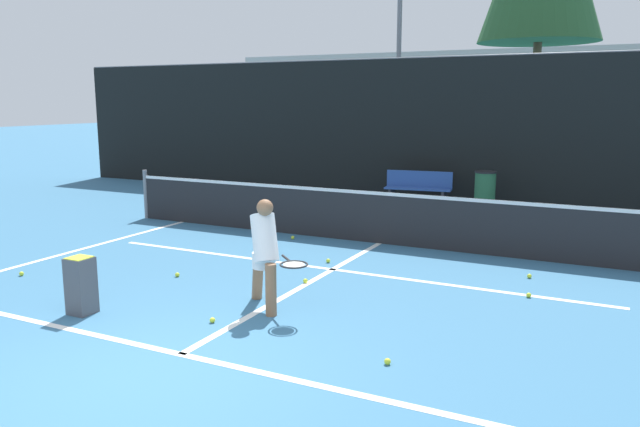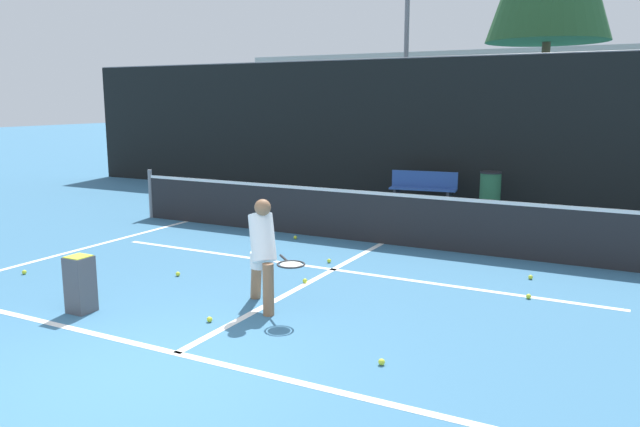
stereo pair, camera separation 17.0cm
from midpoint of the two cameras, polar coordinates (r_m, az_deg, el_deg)
ground_plane at (r=6.32m, az=-16.11°, el=-14.22°), size 100.00×100.00×0.00m
court_baseline_near at (r=6.75m, az=-12.28°, el=-12.38°), size 11.00×0.10×0.01m
court_service_line at (r=9.65m, az=1.71°, el=-5.14°), size 8.25×0.10×0.01m
court_center_mark at (r=8.95m, az=-0.61°, el=-6.39°), size 0.10×5.63×0.01m
court_sideline_left at (r=11.71m, az=-20.48°, el=-3.03°), size 0.10×6.63×0.01m
net at (r=11.32m, az=6.15°, el=-0.23°), size 11.09×0.09×1.07m
fence_back at (r=15.92m, az=12.95°, el=7.34°), size 24.00×0.06×3.64m
player_practicing at (r=7.74m, az=-4.61°, el=-3.34°), size 1.15×0.78×1.40m
tennis_ball_scattered_0 at (r=8.72m, az=-19.33°, el=-7.24°), size 0.07×0.07×0.07m
tennis_ball_scattered_1 at (r=7.55m, az=-9.42°, el=-9.53°), size 0.07×0.07×0.07m
tennis_ball_scattered_2 at (r=10.35m, az=-25.00°, el=-4.88°), size 0.07×0.07×0.07m
tennis_ball_scattered_3 at (r=6.36m, az=6.44°, el=-13.34°), size 0.07×0.07×0.07m
tennis_ball_scattered_4 at (r=11.71m, az=-1.86°, el=-2.20°), size 0.07×0.07×0.07m
tennis_ball_scattered_5 at (r=8.75m, az=19.06°, el=-7.17°), size 0.07×0.07×0.07m
tennis_ball_scattered_6 at (r=8.96m, az=-0.84°, el=-6.17°), size 0.07×0.07×0.07m
tennis_ball_scattered_7 at (r=9.67m, az=19.18°, el=-5.52°), size 0.07×0.07×0.07m
tennis_ball_scattered_8 at (r=9.52m, az=-12.37°, el=-5.42°), size 0.07×0.07×0.07m
tennis_ball_scattered_9 at (r=10.04m, az=1.32°, el=-4.34°), size 0.07×0.07×0.07m
ball_hopper at (r=8.20m, az=-20.53°, el=-5.95°), size 0.28×0.28×0.71m
courtside_bench at (r=15.43m, az=9.74°, el=2.35°), size 1.65×0.59×0.86m
trash_bin at (r=14.93m, az=15.60°, el=1.90°), size 0.50×0.50×0.96m
parked_car at (r=18.98m, az=25.84°, el=3.40°), size 1.90×4.08×1.46m
tree_west at (r=24.72m, az=-2.42°, el=11.62°), size 3.10×3.10×3.62m
building_far at (r=34.97m, az=21.30°, el=9.68°), size 36.00×2.40×5.16m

